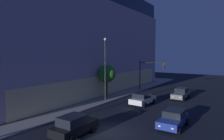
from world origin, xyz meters
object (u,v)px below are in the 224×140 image
at_px(car_blue, 174,118).
at_px(car_white, 143,99).
at_px(traffic_light_far_corner, 149,70).
at_px(sidewalk_tree, 107,74).
at_px(modern_building, 49,43).
at_px(car_black, 74,125).
at_px(car_grey, 181,94).
at_px(street_lamp_sidewalk, 105,62).

distance_m(car_blue, car_white, 8.32).
relative_size(traffic_light_far_corner, sidewalk_tree, 1.09).
xyz_separation_m(modern_building, car_blue, (-9.43, -29.24, -8.49)).
height_order(modern_building, traffic_light_far_corner, modern_building).
relative_size(car_black, car_white, 0.98).
distance_m(modern_building, sidewalk_tree, 18.01).
relative_size(traffic_light_far_corner, car_blue, 1.26).
bearing_deg(sidewalk_tree, car_white, -97.22).
relative_size(traffic_light_far_corner, car_white, 1.27).
relative_size(modern_building, sidewalk_tree, 7.97).
bearing_deg(car_white, sidewalk_tree, 82.78).
bearing_deg(car_grey, street_lamp_sidewalk, 130.07).
distance_m(street_lamp_sidewalk, car_black, 13.59).
bearing_deg(car_black, traffic_light_far_corner, 7.47).
relative_size(modern_building, street_lamp_sidewalk, 4.48).
xyz_separation_m(modern_building, car_black, (-16.06, -23.01, -8.42)).
relative_size(modern_building, traffic_light_far_corner, 7.29).
bearing_deg(street_lamp_sidewalk, modern_building, 75.95).
bearing_deg(modern_building, street_lamp_sidewalk, -104.05).
height_order(modern_building, car_blue, modern_building).
relative_size(traffic_light_far_corner, car_black, 1.30).
relative_size(modern_building, car_blue, 9.17).
bearing_deg(sidewalk_tree, traffic_light_far_corner, -19.44).
relative_size(sidewalk_tree, car_blue, 1.15).
xyz_separation_m(traffic_light_far_corner, car_blue, (-15.64, -9.15, -3.14)).
xyz_separation_m(car_blue, car_grey, (12.41, 2.56, 0.03)).
relative_size(street_lamp_sidewalk, car_blue, 2.05).
bearing_deg(car_black, street_lamp_sidewalk, 24.04).
relative_size(modern_building, car_grey, 8.93).
relative_size(car_blue, car_white, 1.01).
distance_m(traffic_light_far_corner, sidewalk_tree, 9.49).
bearing_deg(car_grey, car_black, 169.07).
bearing_deg(car_grey, traffic_light_far_corner, 63.94).
bearing_deg(car_black, car_white, -1.58).
bearing_deg(traffic_light_far_corner, car_grey, -116.06).
distance_m(sidewalk_tree, car_blue, 14.33).
bearing_deg(sidewalk_tree, modern_building, 80.81).
distance_m(modern_building, car_black, 29.30).
xyz_separation_m(traffic_light_far_corner, car_white, (-9.76, -3.26, -3.10)).
height_order(sidewalk_tree, car_white, sidewalk_tree).
distance_m(modern_building, traffic_light_far_corner, 21.70).
xyz_separation_m(street_lamp_sidewalk, car_black, (-11.60, -5.17, -4.83)).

